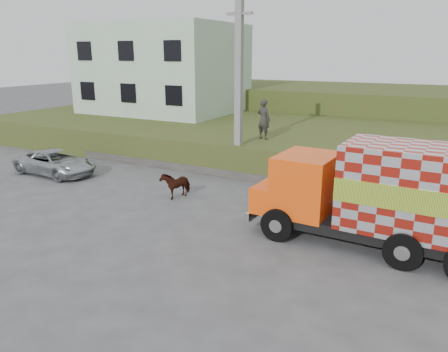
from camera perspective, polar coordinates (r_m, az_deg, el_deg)
The scene contains 10 objects.
ground at distance 16.20m, azimuth -2.18°, elevation -4.39°, with size 120.00×120.00×0.00m, color #474749.
embankment at distance 24.85m, azimuth 9.46°, elevation 4.36°, with size 40.00×12.00×1.50m, color #34541C.
embankment_far at distance 36.19m, azimuth 15.73°, elevation 8.74°, with size 40.00×12.00×3.00m, color #34541C.
retaining_strip at distance 20.57m, azimuth -1.15°, elevation 0.61°, with size 16.00×0.50×0.40m, color #595651.
building at distance 32.13m, azimuth -7.81°, elevation 13.73°, with size 10.00×8.00×6.00m, color #B6D5B9.
utility_pole at distance 19.80m, azimuth 1.94°, elevation 11.41°, with size 1.20×0.30×8.00m.
cargo_truck at distance 13.40m, azimuth 20.33°, elevation -2.42°, with size 7.18×2.75×3.16m.
cow at distance 17.52m, azimuth -6.31°, elevation -1.07°, with size 0.58×1.26×1.07m, color #38140E.
suv at distance 22.17m, azimuth -21.19°, elevation 1.66°, with size 1.92×4.16×1.16m, color #A0A4A9.
pedestrian at distance 21.47m, azimuth 5.21°, elevation 7.40°, with size 0.71×0.47×1.95m, color #2F2C2A.
Camera 1 is at (7.66, -13.13, 5.60)m, focal length 35.00 mm.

